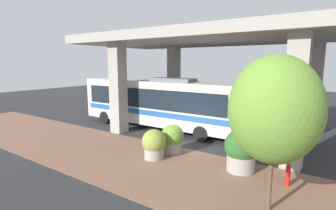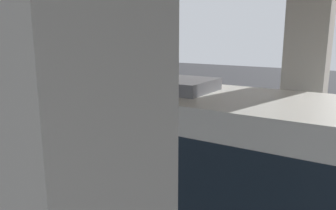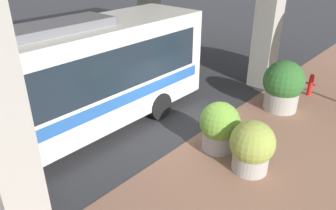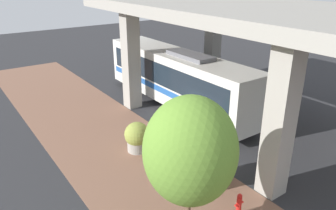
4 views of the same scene
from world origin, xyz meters
name	(u,v)px [view 1 (image 1 of 4)]	position (x,y,z in m)	size (l,w,h in m)	color
ground_plane	(183,148)	(0.00, 0.00, 0.00)	(80.00, 80.00, 0.00)	#2D2D30
sidewalk_strip	(151,165)	(-3.00, 0.00, 0.01)	(6.00, 40.00, 0.02)	#845B47
overpass	(215,46)	(4.00, 0.00, 6.00)	(9.40, 19.25, 6.83)	#9E998E
bus	(158,101)	(2.95, 3.99, 2.07)	(2.67, 12.93, 3.82)	silver
fire_hydrant	(288,175)	(-1.63, -5.86, 0.48)	(0.40, 0.19, 0.96)	red
planter_front	(154,144)	(-2.24, 0.38, 0.77)	(1.25, 1.25, 1.54)	#9E998E
planter_middle	(241,150)	(-1.25, -3.82, 0.98)	(1.53, 1.53, 1.95)	#9E998E
planter_back	(172,139)	(-0.98, 0.09, 0.81)	(1.23, 1.23, 1.59)	#9E998E
street_tree_near	(275,110)	(-3.88, -5.69, 3.42)	(2.88, 2.88, 5.15)	brown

